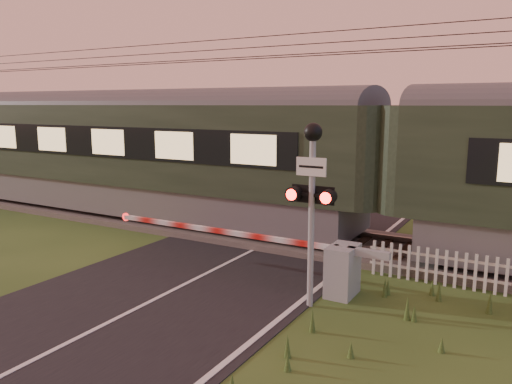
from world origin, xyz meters
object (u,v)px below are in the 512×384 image
Objects in this scene: crossing_signal at (312,182)px; boom_gate at (326,265)px; train at (392,167)px; picket_fence at (436,267)px.

boom_gate is at bearing 90.89° from crossing_signal.
train is at bearing 84.87° from crossing_signal.
crossing_signal is 1.20× the size of picket_fence.
boom_gate is 2.15m from crossing_signal.
train is 4.50m from crossing_signal.
boom_gate is 1.98× the size of crossing_signal.
train reaches higher than crossing_signal.
crossing_signal is (-0.40, -4.48, 0.16)m from train.
picket_fence is at bearing -49.43° from train.
boom_gate reaches higher than picket_fence.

